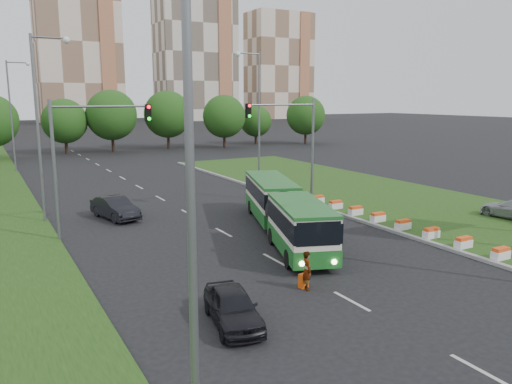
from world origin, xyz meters
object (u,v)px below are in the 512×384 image
pedestrian (307,270)px  articulated_bus (279,210)px  car_left_near (233,307)px  shopping_trolley (303,281)px  car_left_far (115,208)px  traffic_mast_left (83,146)px  traffic_mast_median (295,136)px

pedestrian → articulated_bus: bearing=-7.5°
car_left_near → shopping_trolley: (4.24, 1.66, -0.37)m
car_left_far → shopping_trolley: 17.10m
traffic_mast_left → pedestrian: traffic_mast_left is taller
traffic_mast_median → pedestrian: (-8.63, -14.07, -4.50)m
car_left_near → pedestrian: 4.49m
traffic_mast_median → traffic_mast_left: size_ratio=1.00×
car_left_near → car_left_far: (0.22, 18.28, 0.08)m
car_left_near → car_left_far: bearing=100.7°
car_left_far → traffic_mast_left: bearing=-136.6°
car_left_near → traffic_mast_median: bearing=61.7°
traffic_mast_left → car_left_far: size_ratio=1.76×
pedestrian → shopping_trolley: size_ratio=2.79×
traffic_mast_median → car_left_far: size_ratio=1.76×
traffic_mast_median → car_left_far: bearing=167.6°
car_left_near → car_left_far: car_left_far is taller
traffic_mast_median → shopping_trolley: (-8.65, -13.84, -5.05)m
car_left_far → articulated_bus: bearing=-62.4°
traffic_mast_median → shopping_trolley: 17.08m
traffic_mast_median → pedestrian: size_ratio=4.68×
traffic_mast_left → car_left_far: (2.49, 3.78, -4.60)m
articulated_bus → shopping_trolley: bearing=-95.0°
shopping_trolley → traffic_mast_median: bearing=49.7°
shopping_trolley → pedestrian: bearing=-95.1°
articulated_bus → shopping_trolley: articulated_bus is taller
pedestrian → traffic_mast_left: bearing=43.0°
traffic_mast_left → shopping_trolley: 15.25m
car_left_near → pedestrian: bearing=30.0°
traffic_mast_median → car_left_near: 20.69m
traffic_mast_median → car_left_far: traffic_mast_median is taller
car_left_far → shopping_trolley: bearing=-89.7°
pedestrian → car_left_near: bearing=125.0°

